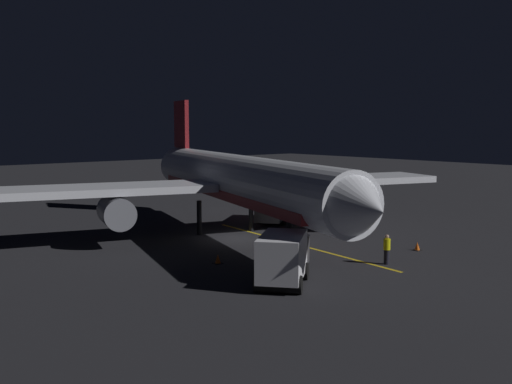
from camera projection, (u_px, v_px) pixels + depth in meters
ground_plane at (238, 240)px, 42.81m from camera, size 180.00×180.00×0.20m
apron_guide_stripe at (295, 244)px, 40.89m from camera, size 2.26×19.07×0.01m
airliner at (235, 181)px, 42.90m from camera, size 33.17×35.65×10.19m
baggage_truck at (284, 258)px, 30.76m from camera, size 5.76×5.24×2.58m
catering_truck at (274, 208)px, 49.90m from camera, size 6.26×5.57×2.29m
ground_crew_worker at (387, 249)px, 34.87m from camera, size 0.40×0.40×1.74m
traffic_cone_near_left at (417, 247)px, 38.79m from camera, size 0.50×0.50×0.55m
traffic_cone_near_right at (218, 259)px, 35.10m from camera, size 0.50×0.50×0.55m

